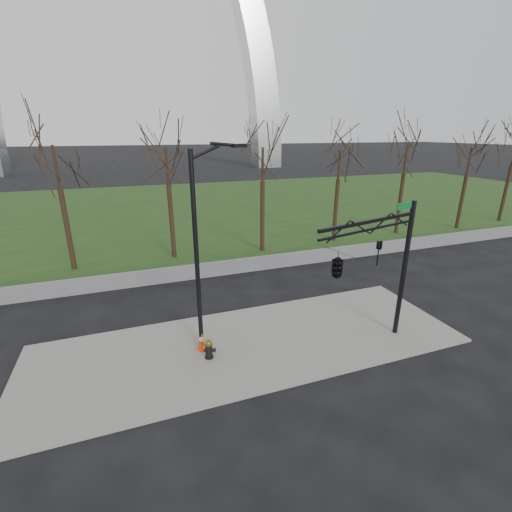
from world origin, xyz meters
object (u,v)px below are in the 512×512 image
object	(u,v)px
fire_hydrant	(209,349)
street_light	(201,239)
traffic_cone	(202,342)
traffic_signal_mast	(353,261)

from	to	relation	value
fire_hydrant	street_light	xyz separation A→B (m)	(0.12, 1.07, 4.21)
traffic_cone	traffic_signal_mast	xyz separation A→B (m)	(5.22, -2.36, 3.71)
street_light	traffic_signal_mast	world-z (taller)	street_light
fire_hydrant	traffic_signal_mast	bearing A→B (deg)	6.21
fire_hydrant	traffic_cone	xyz separation A→B (m)	(-0.16, 0.66, -0.04)
street_light	traffic_signal_mast	bearing A→B (deg)	-44.10
street_light	traffic_cone	bearing A→B (deg)	-138.97
traffic_cone	street_light	bearing A→B (deg)	55.90
fire_hydrant	traffic_cone	world-z (taller)	fire_hydrant
fire_hydrant	traffic_signal_mast	world-z (taller)	traffic_signal_mast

